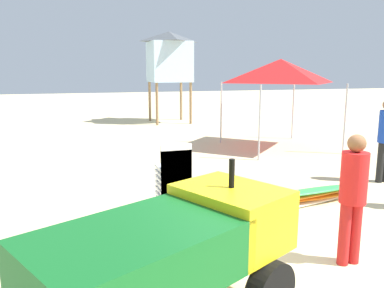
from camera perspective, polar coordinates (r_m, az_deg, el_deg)
The scene contains 7 objects.
ground at distance 5.53m, azimuth 12.38°, elevation -15.07°, with size 80.00×80.00×0.00m, color beige.
utility_cart at distance 3.66m, azimuth -2.90°, elevation -15.17°, with size 2.81×2.20×1.50m.
stacked_plastic_chairs at distance 6.11m, azimuth -2.58°, elevation -4.89°, with size 0.48×0.48×1.29m.
surfboard_pile at distance 7.33m, azimuth 16.14°, elevation -7.45°, with size 2.64×0.74×0.32m.
lifeguard_near_right at distance 5.16m, azimuth 22.43°, elevation -6.40°, with size 0.32×0.32×1.64m.
popup_canopy at distance 12.33m, azimuth 12.78°, elevation 10.35°, with size 2.78×2.78×2.74m.
lifeguard_tower at distance 18.27m, azimuth -3.34°, elevation 12.57°, with size 1.98×1.98×4.13m.
Camera 1 is at (-2.58, -4.28, 2.37)m, focal length 36.57 mm.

